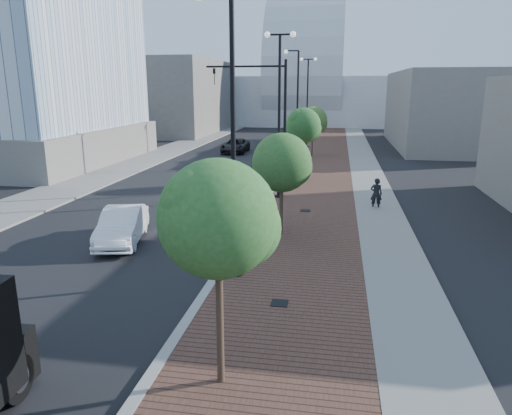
# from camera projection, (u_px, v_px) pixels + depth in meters

# --- Properties ---
(sidewalk) EXTENTS (7.00, 140.00, 0.12)m
(sidewalk) POSITION_uv_depth(u_px,v_px,m) (333.00, 156.00, 44.44)
(sidewalk) COLOR #4C2D23
(sidewalk) RESTS_ON ground
(concrete_strip) EXTENTS (2.40, 140.00, 0.13)m
(concrete_strip) POSITION_uv_depth(u_px,v_px,m) (362.00, 157.00, 44.00)
(concrete_strip) COLOR slate
(concrete_strip) RESTS_ON ground
(curb) EXTENTS (0.30, 140.00, 0.14)m
(curb) POSITION_uv_depth(u_px,v_px,m) (295.00, 155.00, 45.01)
(curb) COLOR gray
(curb) RESTS_ON ground
(west_sidewalk) EXTENTS (4.00, 140.00, 0.12)m
(west_sidewalk) POSITION_uv_depth(u_px,v_px,m) (166.00, 152.00, 47.16)
(west_sidewalk) COLOR slate
(west_sidewalk) RESTS_ON ground
(white_sedan) EXTENTS (2.51, 4.64, 1.45)m
(white_sedan) POSITION_uv_depth(u_px,v_px,m) (122.00, 226.00, 19.81)
(white_sedan) COLOR white
(white_sedan) RESTS_ON ground
(dark_car_mid) EXTENTS (2.38, 4.99, 1.38)m
(dark_car_mid) POSITION_uv_depth(u_px,v_px,m) (235.00, 146.00, 46.97)
(dark_car_mid) COLOR black
(dark_car_mid) RESTS_ON ground
(dark_car_far) EXTENTS (2.44, 5.08, 1.43)m
(dark_car_far) POSITION_uv_depth(u_px,v_px,m) (280.00, 137.00, 54.62)
(dark_car_far) COLOR black
(dark_car_far) RESTS_ON ground
(pedestrian) EXTENTS (0.66, 0.46, 1.70)m
(pedestrian) POSITION_uv_depth(u_px,v_px,m) (376.00, 194.00, 25.11)
(pedestrian) COLOR black
(pedestrian) RESTS_ON ground
(streetlight_1) EXTENTS (1.44, 0.56, 9.21)m
(streetlight_1) POSITION_uv_depth(u_px,v_px,m) (230.00, 152.00, 15.24)
(streetlight_1) COLOR black
(streetlight_1) RESTS_ON ground
(streetlight_2) EXTENTS (1.72, 0.56, 9.28)m
(streetlight_2) POSITION_uv_depth(u_px,v_px,m) (279.00, 115.00, 26.55)
(streetlight_2) COLOR black
(streetlight_2) RESTS_ON ground
(streetlight_3) EXTENTS (1.44, 0.56, 9.21)m
(streetlight_3) POSITION_uv_depth(u_px,v_px,m) (296.00, 113.00, 38.15)
(streetlight_3) COLOR black
(streetlight_3) RESTS_ON ground
(streetlight_4) EXTENTS (1.72, 0.56, 9.28)m
(streetlight_4) POSITION_uv_depth(u_px,v_px,m) (307.00, 102.00, 49.46)
(streetlight_4) COLOR black
(streetlight_4) RESTS_ON ground
(traffic_mast) EXTENTS (5.09, 0.20, 8.00)m
(traffic_mast) POSITION_uv_depth(u_px,v_px,m) (271.00, 110.00, 29.53)
(traffic_mast) COLOR black
(traffic_mast) RESTS_ON ground
(tree_0) EXTENTS (2.48, 2.45, 5.04)m
(tree_0) POSITION_uv_depth(u_px,v_px,m) (220.00, 219.00, 9.48)
(tree_0) COLOR #382619
(tree_0) RESTS_ON ground
(tree_1) EXTENTS (2.56, 2.54, 4.52)m
(tree_1) POSITION_uv_depth(u_px,v_px,m) (283.00, 163.00, 20.12)
(tree_1) COLOR #382619
(tree_1) RESTS_ON ground
(tree_2) EXTENTS (2.40, 2.35, 5.06)m
(tree_2) POSITION_uv_depth(u_px,v_px,m) (304.00, 126.00, 31.41)
(tree_2) COLOR #382619
(tree_2) RESTS_ON ground
(tree_3) EXTENTS (2.65, 2.65, 4.68)m
(tree_3) POSITION_uv_depth(u_px,v_px,m) (313.00, 121.00, 43.00)
(tree_3) COLOR #382619
(tree_3) RESTS_ON ground
(tower_podium) EXTENTS (19.00, 19.00, 3.00)m
(tower_podium) POSITION_uv_depth(u_px,v_px,m) (12.00, 145.00, 40.97)
(tower_podium) COLOR slate
(tower_podium) RESTS_ON ground
(convention_center) EXTENTS (50.00, 30.00, 50.00)m
(convention_center) POSITION_uv_depth(u_px,v_px,m) (307.00, 89.00, 86.83)
(convention_center) COLOR #B0B5BB
(convention_center) RESTS_ON ground
(commercial_block_nw) EXTENTS (14.00, 20.00, 10.00)m
(commercial_block_nw) POSITION_uv_depth(u_px,v_px,m) (167.00, 97.00, 66.17)
(commercial_block_nw) COLOR #5F5A56
(commercial_block_nw) RESTS_ON ground
(commercial_block_ne) EXTENTS (12.00, 22.00, 8.00)m
(commercial_block_ne) POSITION_uv_depth(u_px,v_px,m) (452.00, 109.00, 50.95)
(commercial_block_ne) COLOR slate
(commercial_block_ne) RESTS_ON ground
(utility_cover_1) EXTENTS (0.50, 0.50, 0.02)m
(utility_cover_1) POSITION_uv_depth(u_px,v_px,m) (279.00, 303.00, 14.06)
(utility_cover_1) COLOR black
(utility_cover_1) RESTS_ON sidewalk
(utility_cover_2) EXTENTS (0.50, 0.50, 0.02)m
(utility_cover_2) POSITION_uv_depth(u_px,v_px,m) (305.00, 211.00, 24.56)
(utility_cover_2) COLOR black
(utility_cover_2) RESTS_ON sidewalk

